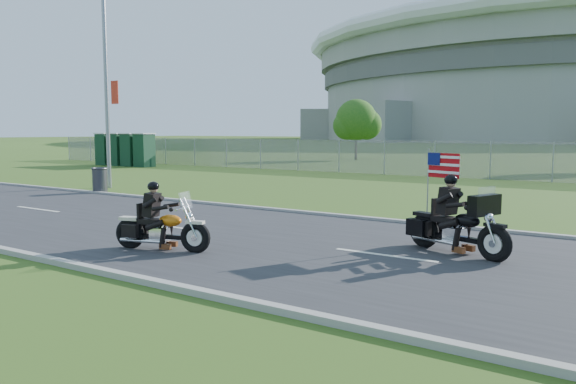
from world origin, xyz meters
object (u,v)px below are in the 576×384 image
Objects in this scene: streetlight at (110,60)px; porta_toilet_c at (118,150)px; porta_toilet_a at (144,151)px; porta_toilet_b at (131,150)px; porta_toilet_d at (106,150)px; motorcycle_lead at (160,229)px; trash_can at (100,181)px; motorcycle_follow at (457,228)px.

porta_toilet_c is (-12.82, 10.78, -4.49)m from streetlight.
porta_toilet_b is at bearing 180.00° from porta_toilet_a.
porta_toilet_d is 1.07× the size of motorcycle_lead.
motorcycle_lead reaches higher than trash_can.
porta_toilet_b reaches higher than motorcycle_lead.
porta_toilet_b is at bearing 0.00° from porta_toilet_c.
motorcycle_follow is (17.12, -5.22, -5.07)m from streetlight.
porta_toilet_d is 32.33m from motorcycle_lead.
porta_toilet_a is 1.00× the size of porta_toilet_d.
porta_toilet_a reaches higher than trash_can.
motorcycle_lead is (23.25, -19.13, -0.67)m from porta_toilet_b.
streetlight is 5.69m from trash_can.
trash_can is (-10.31, 6.43, 0.03)m from motorcycle_lead.
porta_toilet_a is at bearing 0.00° from porta_toilet_d.
motorcycle_follow reaches higher than trash_can.
motorcycle_lead is at bearing -31.96° from trash_can.
trash_can is at bearing -51.63° from streetlight.
motorcycle_follow is (31.33, -16.00, -0.58)m from porta_toilet_d.
porta_toilet_a and porta_toilet_b have the same top height.
porta_toilet_b and porta_toilet_d have the same top height.
porta_toilet_b is 18.14m from trash_can.
motorcycle_lead is (21.85, -19.13, -0.67)m from porta_toilet_a.
porta_toilet_b is 1.00× the size of porta_toilet_d.
porta_toilet_c is at bearing 171.56° from motorcycle_follow.
trash_can is at bearing -44.46° from porta_toilet_b.
streetlight is 17.34m from porta_toilet_c.
motorcycle_lead is 12.16m from trash_can.
streetlight is 15.39m from porta_toilet_a.
trash_can is (11.54, -12.70, -0.64)m from porta_toilet_a.
porta_toilet_a is at bearing 132.26° from trash_can.
porta_toilet_d is 35.19m from motorcycle_follow.
motorcycle_lead is (24.65, -19.13, -0.67)m from porta_toilet_c.
streetlight is at bearing -43.35° from porta_toilet_b.
porta_toilet_a is at bearing 0.00° from porta_toilet_c.
motorcycle_lead is 6.14m from motorcycle_follow.
streetlight is at bearing 127.73° from motorcycle_lead.
porta_toilet_d is at bearing 142.83° from streetlight.
porta_toilet_b is 30.12m from motorcycle_lead.
porta_toilet_c is at bearing 0.00° from porta_toilet_d.
motorcycle_follow reaches higher than motorcycle_lead.
motorcycle_lead is 0.91× the size of motorcycle_follow.
porta_toilet_d is 0.97× the size of motorcycle_follow.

